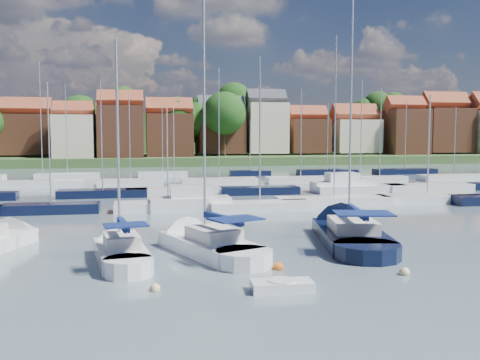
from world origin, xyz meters
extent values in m
plane|color=#495A64|center=(0.00, 40.00, 0.00)|extent=(260.00, 260.00, 0.00)
cube|color=white|center=(-10.72, 1.79, 0.25)|extent=(3.25, 6.11, 1.20)
cone|color=white|center=(-11.25, 5.38, 0.25)|extent=(2.81, 3.15, 2.42)
cylinder|color=white|center=(-10.29, -1.09, 0.25)|extent=(2.75, 2.75, 1.20)
cube|color=beige|center=(-10.66, 1.39, 1.20)|extent=(2.03, 2.65, 0.70)
cylinder|color=#B2B2B7|center=(-10.78, 2.19, 6.24)|extent=(0.14, 0.14, 10.77)
cylinder|color=#B2B2B7|center=(-10.54, 0.59, 2.05)|extent=(0.57, 3.21, 0.10)
cube|color=navy|center=(-10.54, 0.59, 2.20)|extent=(0.75, 3.08, 0.35)
cube|color=navy|center=(-10.39, -0.45, 2.35)|extent=(2.25, 1.74, 0.08)
cube|color=white|center=(-5.88, 2.96, 0.25)|extent=(5.49, 7.82, 1.20)
cone|color=white|center=(-7.56, 7.15, 0.25)|extent=(4.10, 4.38, 3.01)
cylinder|color=white|center=(-4.53, -0.39, 0.25)|extent=(3.91, 3.91, 1.20)
cube|color=beige|center=(-5.69, 2.50, 1.20)|extent=(3.08, 3.58, 0.70)
cylinder|color=#B2B2B7|center=(-6.06, 3.43, 7.53)|extent=(0.14, 0.14, 13.37)
cylinder|color=#B2B2B7|center=(-5.32, 1.57, 2.05)|extent=(1.59, 3.76, 0.10)
cube|color=navy|center=(-5.32, 1.57, 2.20)|extent=(1.70, 3.65, 0.35)
cube|color=navy|center=(-4.83, 0.36, 2.35)|extent=(3.05, 2.63, 0.08)
cube|color=black|center=(3.15, 4.33, 0.25)|extent=(5.29, 9.34, 1.20)
cone|color=black|center=(4.21, 9.73, 0.25)|extent=(4.42, 4.91, 3.67)
cylinder|color=black|center=(2.30, 0.01, 0.25)|extent=(4.31, 4.31, 1.20)
cube|color=beige|center=(3.03, 3.73, 1.20)|extent=(3.23, 4.09, 0.70)
cylinder|color=#B2B2B7|center=(3.27, 4.93, 9.19)|extent=(0.14, 0.14, 16.67)
cylinder|color=#B2B2B7|center=(2.80, 2.53, 2.05)|extent=(1.04, 4.82, 0.10)
cube|color=navy|center=(2.80, 2.53, 2.20)|extent=(1.19, 4.62, 0.35)
cube|color=navy|center=(2.49, 0.97, 2.35)|extent=(3.48, 2.76, 0.08)
cone|color=white|center=(-17.01, 9.64, 0.25)|extent=(3.78, 4.05, 2.79)
cube|color=white|center=(-3.75, -4.85, 0.19)|extent=(2.72, 1.39, 0.52)
cylinder|color=white|center=(-3.75, -4.85, 0.33)|extent=(1.23, 1.23, 0.33)
sphere|color=beige|center=(-9.12, -3.79, 0.00)|extent=(0.46, 0.46, 0.46)
sphere|color=#D85914|center=(-2.96, -1.27, 0.00)|extent=(0.52, 0.52, 0.52)
sphere|color=beige|center=(2.74, -3.35, 0.00)|extent=(0.52, 0.52, 0.52)
sphere|color=beige|center=(2.45, 7.62, 0.00)|extent=(0.46, 0.46, 0.46)
cube|color=black|center=(-17.11, 20.54, 0.35)|extent=(8.01, 2.24, 1.00)
cylinder|color=#B2B2B7|center=(-17.11, 20.54, 5.93)|extent=(0.12, 0.12, 10.16)
cube|color=white|center=(-7.27, 20.20, 0.35)|extent=(9.22, 2.58, 1.00)
cylinder|color=#B2B2B7|center=(-7.27, 20.20, 4.94)|extent=(0.12, 0.12, 8.18)
cube|color=white|center=(0.63, 18.61, 0.35)|extent=(8.78, 2.46, 1.00)
cylinder|color=#B2B2B7|center=(0.63, 18.61, 6.38)|extent=(0.12, 0.12, 11.06)
cube|color=white|center=(8.23, 20.67, 0.35)|extent=(10.79, 3.02, 1.00)
cylinder|color=#B2B2B7|center=(8.23, 20.67, 8.29)|extent=(0.12, 0.12, 14.87)
cube|color=white|center=(17.98, 21.03, 0.35)|extent=(10.13, 2.84, 1.00)
cylinder|color=#B2B2B7|center=(17.98, 21.03, 5.65)|extent=(0.12, 0.12, 9.59)
cube|color=white|center=(-5.31, 20.00, 0.50)|extent=(7.00, 2.60, 1.40)
cube|color=white|center=(-5.31, 20.00, 1.60)|extent=(3.50, 2.20, 1.30)
cube|color=black|center=(-13.55, 31.64, 0.35)|extent=(9.30, 2.60, 1.00)
cylinder|color=#B2B2B7|center=(-13.55, 31.64, 6.59)|extent=(0.12, 0.12, 11.48)
cube|color=white|center=(-5.94, 32.01, 0.35)|extent=(10.40, 2.91, 1.00)
cylinder|color=#B2B2B7|center=(-5.94, 32.01, 5.24)|extent=(0.12, 0.12, 8.77)
cube|color=black|center=(3.48, 31.28, 0.35)|extent=(8.80, 2.46, 1.00)
cylinder|color=#B2B2B7|center=(3.48, 31.28, 8.01)|extent=(0.12, 0.12, 14.33)
cube|color=white|center=(15.40, 31.16, 0.35)|extent=(10.73, 3.00, 1.00)
cylinder|color=#B2B2B7|center=(15.40, 31.16, 6.92)|extent=(0.12, 0.12, 12.14)
cube|color=white|center=(23.82, 30.97, 0.35)|extent=(10.48, 2.93, 1.00)
cylinder|color=#B2B2B7|center=(23.82, 30.97, 5.99)|extent=(0.12, 0.12, 10.28)
cube|color=white|center=(13.46, 32.00, 0.50)|extent=(7.00, 2.60, 1.40)
cube|color=white|center=(13.46, 32.00, 1.60)|extent=(3.50, 2.20, 1.30)
cube|color=white|center=(-21.71, 44.21, 0.35)|extent=(9.71, 2.72, 1.00)
cylinder|color=#B2B2B7|center=(-21.71, 44.21, 8.29)|extent=(0.12, 0.12, 14.88)
cube|color=white|center=(-10.84, 44.51, 0.35)|extent=(8.49, 2.38, 1.00)
cylinder|color=#B2B2B7|center=(-10.84, 44.51, 6.51)|extent=(0.12, 0.12, 11.31)
cube|color=white|center=(0.79, 43.78, 0.35)|extent=(10.16, 2.85, 1.00)
cylinder|color=#B2B2B7|center=(0.79, 43.78, 8.15)|extent=(0.12, 0.12, 14.59)
cube|color=white|center=(12.17, 43.90, 0.35)|extent=(9.53, 2.67, 1.00)
cylinder|color=#B2B2B7|center=(12.17, 43.90, 6.81)|extent=(0.12, 0.12, 11.91)
cube|color=white|center=(23.16, 42.50, 0.35)|extent=(7.62, 2.13, 1.00)
cylinder|color=#B2B2B7|center=(23.16, 42.50, 6.91)|extent=(0.12, 0.12, 12.13)
cube|color=white|center=(35.22, 43.59, 0.35)|extent=(10.17, 2.85, 1.00)
cylinder|color=#B2B2B7|center=(35.22, 43.59, 5.72)|extent=(0.12, 0.12, 9.73)
cube|color=white|center=(-20.26, 56.56, 0.35)|extent=(9.24, 2.59, 1.00)
cylinder|color=#B2B2B7|center=(-20.26, 56.56, 7.43)|extent=(0.12, 0.12, 13.17)
cube|color=white|center=(-6.08, 57.30, 0.35)|extent=(7.57, 2.12, 1.00)
cylinder|color=#B2B2B7|center=(-6.08, 57.30, 5.97)|extent=(0.12, 0.12, 10.24)
cube|color=black|center=(7.88, 57.47, 0.35)|extent=(6.58, 1.84, 1.00)
cylinder|color=#B2B2B7|center=(7.88, 57.47, 4.85)|extent=(0.12, 0.12, 8.01)
cube|color=black|center=(20.94, 57.40, 0.35)|extent=(9.92, 2.78, 1.00)
cylinder|color=#B2B2B7|center=(20.94, 57.40, 6.31)|extent=(0.12, 0.12, 10.92)
cube|color=black|center=(34.28, 56.37, 0.35)|extent=(10.55, 2.95, 1.00)
cylinder|color=#B2B2B7|center=(34.28, 56.37, 6.61)|extent=(0.12, 0.12, 11.51)
cube|color=#3D562B|center=(0.00, 117.00, 0.30)|extent=(200.00, 70.00, 3.00)
cube|color=#3D562B|center=(0.00, 142.00, 5.00)|extent=(200.00, 60.00, 14.00)
cube|color=brown|center=(-33.65, 97.79, 6.56)|extent=(10.37, 9.97, 8.73)
cube|color=brown|center=(-33.65, 97.79, 12.20)|extent=(10.57, 5.13, 5.13)
cube|color=beige|center=(-22.74, 89.00, 6.08)|extent=(8.09, 8.80, 8.96)
cube|color=brown|center=(-22.74, 89.00, 11.55)|extent=(8.25, 4.00, 4.00)
cube|color=brown|center=(-13.35, 89.94, 7.08)|extent=(9.36, 10.17, 10.97)
cube|color=brown|center=(-13.35, 89.94, 13.72)|extent=(9.54, 4.63, 4.63)
cube|color=brown|center=(-3.04, 91.65, 6.31)|extent=(9.90, 8.56, 9.42)
cube|color=brown|center=(-3.04, 91.65, 12.23)|extent=(10.10, 4.90, 4.90)
cube|color=brown|center=(9.10, 96.65, 6.95)|extent=(10.59, 8.93, 9.49)
cube|color=#383A42|center=(9.10, 96.65, 12.99)|extent=(10.80, 5.24, 5.24)
cube|color=beige|center=(19.71, 95.80, 8.02)|extent=(9.01, 8.61, 11.65)
cube|color=#383A42|center=(19.71, 95.80, 14.95)|extent=(9.19, 4.46, 4.46)
cube|color=brown|center=(30.17, 97.00, 6.20)|extent=(9.10, 9.34, 8.00)
cube|color=brown|center=(30.17, 97.00, 11.32)|extent=(9.28, 4.50, 4.50)
cube|color=beige|center=(41.95, 96.59, 6.14)|extent=(10.86, 9.59, 7.88)
cube|color=brown|center=(41.95, 96.59, 11.41)|extent=(11.07, 5.37, 5.37)
cube|color=brown|center=(53.76, 93.92, 7.09)|extent=(9.18, 9.96, 10.97)
cube|color=brown|center=(53.76, 93.92, 13.70)|extent=(9.36, 4.54, 4.54)
cube|color=brown|center=(65.18, 95.21, 7.58)|extent=(11.39, 9.67, 10.76)
cube|color=brown|center=(65.18, 95.21, 14.36)|extent=(11.62, 5.64, 5.64)
cylinder|color=#382619|center=(56.77, 115.51, 8.51)|extent=(0.50, 0.50, 4.47)
sphere|color=#214C17|center=(56.77, 115.51, 14.58)|extent=(8.18, 8.18, 8.18)
cylinder|color=#382619|center=(3.46, 95.93, 3.83)|extent=(0.50, 0.50, 4.46)
sphere|color=#214C17|center=(3.46, 95.93, 9.88)|extent=(8.15, 8.15, 8.15)
cylinder|color=#382619|center=(15.22, 113.68, 8.58)|extent=(0.50, 0.50, 5.15)
sphere|color=#214C17|center=(15.22, 113.68, 15.56)|extent=(9.41, 9.41, 9.41)
cylinder|color=#382619|center=(-13.54, 116.31, 8.68)|extent=(0.50, 0.50, 4.56)
sphere|color=#214C17|center=(-13.54, 116.31, 14.87)|extent=(8.34, 8.34, 8.34)
cylinder|color=#382619|center=(-23.24, 105.25, 4.18)|extent=(0.50, 0.50, 5.15)
sphere|color=#214C17|center=(-23.24, 105.25, 11.17)|extent=(9.42, 9.42, 9.42)
cylinder|color=#382619|center=(-38.67, 107.32, 6.76)|extent=(0.50, 0.50, 3.42)
sphere|color=#214C17|center=(-38.67, 107.32, 11.40)|extent=(6.26, 6.26, 6.26)
cylinder|color=#382619|center=(13.76, 104.71, 3.48)|extent=(0.50, 0.50, 3.77)
sphere|color=#214C17|center=(13.76, 104.71, 8.60)|extent=(6.89, 6.89, 6.89)
cylinder|color=#382619|center=(9.05, 90.94, 4.21)|extent=(0.50, 0.50, 5.21)
sphere|color=#214C17|center=(9.05, 90.94, 11.28)|extent=(9.53, 9.53, 9.53)
cylinder|color=#382619|center=(61.93, 101.62, 3.09)|extent=(0.50, 0.50, 2.97)
sphere|color=#214C17|center=(61.93, 101.62, 7.12)|extent=(5.44, 5.44, 5.44)
cylinder|color=#382619|center=(-1.15, 93.75, 4.02)|extent=(0.50, 0.50, 4.84)
sphere|color=#214C17|center=(-1.15, 93.75, 10.59)|extent=(8.85, 8.85, 8.85)
cylinder|color=#382619|center=(52.68, 115.72, 8.17)|extent=(0.50, 0.50, 3.72)
sphere|color=#214C17|center=(52.68, 115.72, 13.21)|extent=(6.80, 6.80, 6.80)
cylinder|color=#382619|center=(54.05, 94.13, 3.62)|extent=(0.50, 0.50, 4.05)
sphere|color=#214C17|center=(54.05, 94.13, 9.11)|extent=(7.40, 7.40, 7.40)
cylinder|color=#382619|center=(6.84, 113.29, 7.91)|extent=(0.50, 0.50, 3.93)
sphere|color=#214C17|center=(6.84, 113.29, 13.24)|extent=(7.19, 7.19, 7.19)
cylinder|color=#382619|center=(30.65, 100.17, 3.51)|extent=(0.50, 0.50, 3.82)
sphere|color=#214C17|center=(30.65, 100.17, 8.70)|extent=(6.99, 6.99, 6.99)
cylinder|color=#382619|center=(-17.44, 93.12, 3.34)|extent=(0.50, 0.50, 3.48)
sphere|color=#214C17|center=(-17.44, 93.12, 8.07)|extent=(6.37, 6.37, 6.37)
cylinder|color=#382619|center=(57.51, 102.81, 3.09)|extent=(0.50, 0.50, 2.99)
sphere|color=#214C17|center=(57.51, 102.81, 7.14)|extent=(5.46, 5.46, 5.46)
cylinder|color=#382619|center=(3.61, 99.04, 3.22)|extent=(0.50, 0.50, 3.25)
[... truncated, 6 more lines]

